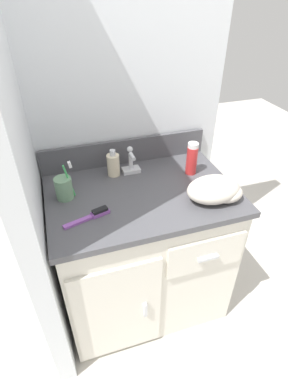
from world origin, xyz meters
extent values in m
plane|color=beige|center=(0.00, 0.00, 0.00)|extent=(6.00, 6.00, 0.00)
cube|color=silver|center=(0.00, 0.35, 1.10)|extent=(1.06, 0.08, 2.20)
cube|color=silver|center=(-0.49, 0.00, 1.10)|extent=(0.08, 0.67, 2.20)
cube|color=silver|center=(0.00, 0.00, 0.39)|extent=(0.85, 0.55, 0.78)
cube|color=silver|center=(-0.20, -0.28, 0.35)|extent=(0.41, 0.02, 0.62)
cube|color=silver|center=(0.21, -0.28, 0.61)|extent=(0.37, 0.02, 0.19)
cube|color=silver|center=(-0.08, -0.30, 0.35)|extent=(0.02, 0.02, 0.09)
cube|color=silver|center=(0.21, -0.30, 0.61)|extent=(0.10, 0.02, 0.01)
cube|color=#4C4C51|center=(0.00, 0.00, 0.79)|extent=(0.88, 0.59, 0.03)
ellipsoid|color=#46464B|center=(0.00, 0.00, 0.71)|extent=(0.36, 0.32, 0.20)
cylinder|color=silver|center=(0.00, 0.00, 0.62)|extent=(0.03, 0.03, 0.01)
cube|color=#4C4C51|center=(0.00, 0.29, 0.87)|extent=(0.88, 0.02, 0.13)
cube|color=silver|center=(0.00, 0.19, 0.82)|extent=(0.09, 0.06, 0.02)
cylinder|color=silver|center=(0.00, 0.19, 0.87)|extent=(0.02, 0.02, 0.08)
cylinder|color=silver|center=(0.00, 0.16, 0.91)|extent=(0.02, 0.06, 0.02)
sphere|color=silver|center=(0.00, 0.20, 0.93)|extent=(0.03, 0.03, 0.03)
cylinder|color=gray|center=(-0.34, 0.06, 0.86)|extent=(0.08, 0.08, 0.10)
cylinder|color=green|center=(-0.32, 0.06, 0.89)|extent=(0.04, 0.01, 0.16)
cube|color=white|center=(-0.30, 0.06, 0.97)|extent=(0.02, 0.02, 0.03)
cylinder|color=beige|center=(-0.09, 0.19, 0.86)|extent=(0.06, 0.06, 0.11)
cylinder|color=silver|center=(-0.09, 0.19, 0.93)|extent=(0.03, 0.03, 0.03)
cylinder|color=silver|center=(-0.09, 0.17, 0.95)|extent=(0.01, 0.03, 0.01)
cylinder|color=red|center=(0.29, 0.09, 0.88)|extent=(0.05, 0.05, 0.15)
cylinder|color=white|center=(0.29, 0.09, 0.96)|extent=(0.05, 0.05, 0.02)
cube|color=purple|center=(-0.31, -0.13, 0.81)|extent=(0.13, 0.05, 0.01)
cube|color=purple|center=(-0.22, -0.10, 0.82)|extent=(0.08, 0.05, 0.02)
cube|color=black|center=(-0.22, -0.10, 0.83)|extent=(0.07, 0.04, 0.01)
ellipsoid|color=beige|center=(0.28, -0.15, 0.86)|extent=(0.24, 0.17, 0.11)
ellipsoid|color=silver|center=(0.34, -0.17, 0.85)|extent=(0.15, 0.12, 0.08)
camera|label=1|loc=(-0.34, -1.08, 1.62)|focal=28.00mm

